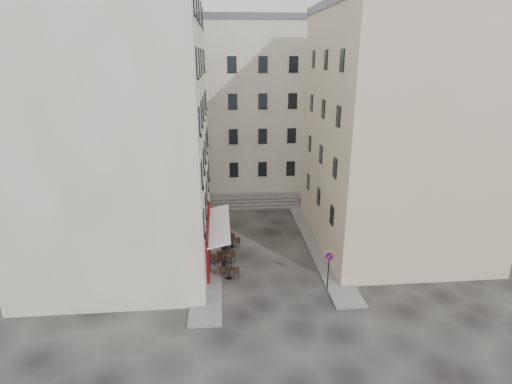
{
  "coord_description": "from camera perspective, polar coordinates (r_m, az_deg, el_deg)",
  "views": [
    {
      "loc": [
        -3.26,
        -26.26,
        14.77
      ],
      "look_at": [
        -0.57,
        4.0,
        4.38
      ],
      "focal_mm": 28.0,
      "sensor_mm": 36.0,
      "label": 1
    }
  ],
  "objects": [
    {
      "name": "sidewalk_right",
      "position": [
        33.66,
        8.85,
        -7.27
      ],
      "size": [
        2.0,
        18.0,
        0.12
      ],
      "primitive_type": "cube",
      "color": "slate",
      "rests_on": "ground"
    },
    {
      "name": "bistro_table_e",
      "position": [
        33.41,
        -4.18,
        -6.53
      ],
      "size": [
        1.28,
        0.6,
        0.9
      ],
      "color": "black",
      "rests_on": "ground"
    },
    {
      "name": "pedestrian",
      "position": [
        32.04,
        -4.07,
        -6.84
      ],
      "size": [
        0.76,
        0.64,
        1.78
      ],
      "primitive_type": "imported",
      "rotation": [
        0.0,
        0.0,
        3.52
      ],
      "color": "black",
      "rests_on": "ground"
    },
    {
      "name": "sidewalk_left",
      "position": [
        33.67,
        -6.73,
        -7.16
      ],
      "size": [
        2.0,
        22.0,
        0.12
      ],
      "primitive_type": "cube",
      "color": "slate",
      "rests_on": "ground"
    },
    {
      "name": "building_left",
      "position": [
        30.47,
        -19.04,
        9.45
      ],
      "size": [
        12.2,
        16.2,
        20.6
      ],
      "color": "#BEB6A2",
      "rests_on": "ground"
    },
    {
      "name": "stone_steps",
      "position": [
        41.54,
        -0.27,
        -1.35
      ],
      "size": [
        9.0,
        3.15,
        0.8
      ],
      "color": "slate",
      "rests_on": "ground"
    },
    {
      "name": "bollard_mid",
      "position": [
        32.1,
        -4.58,
        -7.53
      ],
      "size": [
        0.12,
        0.12,
        0.98
      ],
      "color": "black",
      "rests_on": "ground"
    },
    {
      "name": "bollard_near",
      "position": [
        29.0,
        -4.48,
        -10.6
      ],
      "size": [
        0.12,
        0.12,
        0.98
      ],
      "color": "black",
      "rests_on": "ground"
    },
    {
      "name": "bistro_table_a",
      "position": [
        28.39,
        -3.84,
        -11.35
      ],
      "size": [
        1.37,
        0.64,
        0.97
      ],
      "color": "black",
      "rests_on": "ground"
    },
    {
      "name": "no_parking_sign",
      "position": [
        26.74,
        10.36,
        -9.95
      ],
      "size": [
        0.64,
        0.16,
        2.84
      ],
      "rotation": [
        0.0,
        0.0,
        -0.18
      ],
      "color": "black",
      "rests_on": "ground"
    },
    {
      "name": "building_right",
      "position": [
        33.24,
        19.67,
        8.34
      ],
      "size": [
        12.2,
        14.2,
        18.6
      ],
      "color": "beige",
      "rests_on": "ground"
    },
    {
      "name": "bistro_table_c",
      "position": [
        30.55,
        -4.31,
        -9.06
      ],
      "size": [
        1.35,
        0.63,
        0.95
      ],
      "color": "black",
      "rests_on": "ground"
    },
    {
      "name": "building_back",
      "position": [
        45.65,
        -2.26,
        12.0
      ],
      "size": [
        18.2,
        10.2,
        18.6
      ],
      "color": "#BEB6A2",
      "rests_on": "ground"
    },
    {
      "name": "bistro_table_d",
      "position": [
        32.69,
        -3.38,
        -7.13
      ],
      "size": [
        1.26,
        0.59,
        0.88
      ],
      "color": "black",
      "rests_on": "ground"
    },
    {
      "name": "ground",
      "position": [
        30.31,
        1.77,
        -10.29
      ],
      "size": [
        90.0,
        90.0,
        0.0
      ],
      "primitive_type": "plane",
      "color": "black",
      "rests_on": "ground"
    },
    {
      "name": "bollard_far",
      "position": [
        35.27,
        -4.65,
        -5.0
      ],
      "size": [
        0.12,
        0.12,
        0.98
      ],
      "color": "black",
      "rests_on": "ground"
    },
    {
      "name": "cafe_storefront",
      "position": [
        30.18,
        -6.64,
        -6.55
      ],
      "size": [
        1.74,
        7.3,
        3.5
      ],
      "color": "#43090B",
      "rests_on": "ground"
    },
    {
      "name": "bistro_table_b",
      "position": [
        29.77,
        -4.73,
        -9.89
      ],
      "size": [
        1.32,
        0.62,
        0.93
      ],
      "color": "black",
      "rests_on": "ground"
    }
  ]
}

